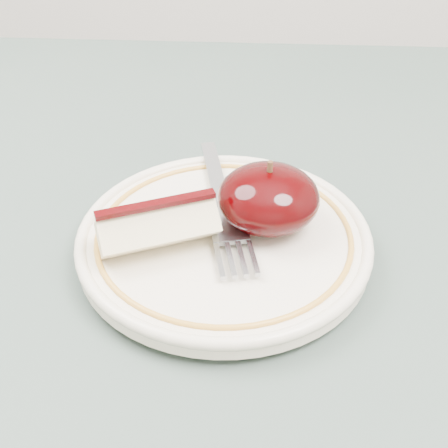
# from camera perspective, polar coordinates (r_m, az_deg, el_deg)

# --- Properties ---
(table) EXTENTS (0.90, 0.90, 0.75)m
(table) POSITION_cam_1_polar(r_m,az_deg,el_deg) (0.51, -4.24, -12.75)
(table) COLOR brown
(table) RESTS_ON ground
(plate) EXTENTS (0.22, 0.22, 0.02)m
(plate) POSITION_cam_1_polar(r_m,az_deg,el_deg) (0.46, -0.00, -1.39)
(plate) COLOR beige
(plate) RESTS_ON table
(apple_half) EXTENTS (0.07, 0.07, 0.05)m
(apple_half) POSITION_cam_1_polar(r_m,az_deg,el_deg) (0.45, 4.08, 2.37)
(apple_half) COLOR black
(apple_half) RESTS_ON plate
(apple_wedge) EXTENTS (0.09, 0.07, 0.04)m
(apple_wedge) POSITION_cam_1_polar(r_m,az_deg,el_deg) (0.44, -6.07, -0.23)
(apple_wedge) COLOR beige
(apple_wedge) RESTS_ON plate
(fork) EXTENTS (0.05, 0.17, 0.00)m
(fork) POSITION_cam_1_polar(r_m,az_deg,el_deg) (0.48, -0.11, 1.73)
(fork) COLOR #94969C
(fork) RESTS_ON plate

